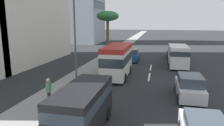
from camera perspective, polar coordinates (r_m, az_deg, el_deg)
name	(u,v)px	position (r m, az deg, el deg)	size (l,w,h in m)	color
ground_plane	(153,55)	(34.83, 11.10, 2.10)	(198.00, 198.00, 0.00)	#26282B
sidewalk_right	(113,53)	(35.59, 0.26, 2.64)	(162.00, 2.93, 0.15)	gray
lane_stripe_mid	(149,77)	(21.32, 10.11, -3.74)	(3.20, 0.16, 0.01)	silver
lane_stripe_far	(151,68)	(25.50, 10.53, -1.24)	(3.20, 0.16, 0.01)	silver
minibus_second	(117,60)	(20.70, 1.46, 0.87)	(6.11, 2.31, 3.16)	silver
car_third	(190,87)	(16.27, 20.39, -6.15)	(4.12, 1.82, 1.72)	silver
car_fourth	(132,55)	(29.40, 5.45, 2.14)	(4.03, 1.92, 1.70)	#1E478C
van_fifth	(83,106)	(10.77, -7.94, -11.52)	(4.89, 2.05, 2.34)	black
car_sixth	(174,53)	(32.60, 16.45, 2.62)	(4.01, 1.89, 1.67)	black
van_seventh	(178,55)	(26.52, 17.58, 2.14)	(5.11, 2.23, 2.60)	white
pedestrian_near_lamp	(49,90)	(14.21, -16.91, -7.05)	(0.34, 0.26, 1.78)	#333338
pedestrian_mid_block	(111,49)	(33.42, -0.14, 3.79)	(0.36, 0.39, 1.68)	red
palm_tree	(108,17)	(31.17, -1.20, 12.35)	(3.28, 3.28, 6.80)	brown
street_lamp	(76,32)	(16.60, -9.78, 8.44)	(0.24, 0.97, 7.47)	#4C4C51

